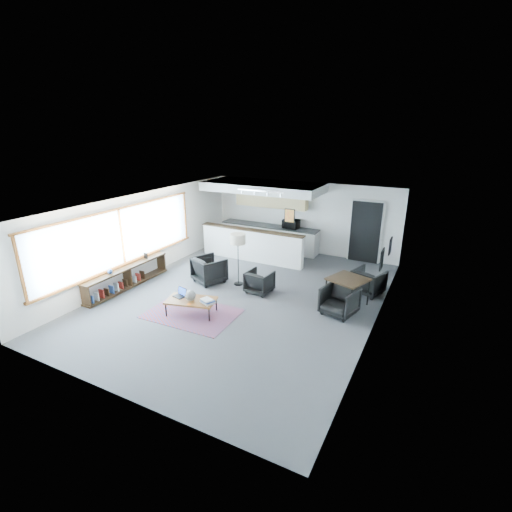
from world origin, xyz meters
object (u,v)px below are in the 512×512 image
at_px(laptop, 181,294).
at_px(microwave, 291,223).
at_px(dining_table, 348,281).
at_px(dining_chair_far, 368,282).
at_px(armchair_right, 260,281).
at_px(ceramic_pot, 190,295).
at_px(floor_lamp, 238,241).
at_px(book_stack, 208,301).
at_px(coffee_table, 191,301).
at_px(dining_chair_near, 339,302).
at_px(armchair_left, 209,268).

relative_size(laptop, microwave, 0.59).
xyz_separation_m(dining_table, dining_chair_far, (0.36, 0.98, -0.34)).
xyz_separation_m(armchair_right, microwave, (-0.58, 3.67, 0.78)).
bearing_deg(dining_table, microwave, 131.77).
height_order(ceramic_pot, floor_lamp, floor_lamp).
bearing_deg(book_stack, dining_chair_far, 45.20).
bearing_deg(coffee_table, floor_lamp, 71.75).
relative_size(armchair_right, dining_table, 0.62).
bearing_deg(coffee_table, laptop, 156.94).
bearing_deg(microwave, book_stack, -84.77).
relative_size(laptop, floor_lamp, 0.22).
relative_size(book_stack, dining_chair_near, 0.58).
bearing_deg(armchair_left, dining_chair_near, -158.71).
height_order(coffee_table, laptop, laptop).
xyz_separation_m(floor_lamp, dining_table, (3.20, 0.15, -0.68)).
relative_size(armchair_left, microwave, 1.49).
relative_size(armchair_left, floor_lamp, 0.55).
bearing_deg(dining_chair_near, dining_chair_far, 89.10).
height_order(armchair_right, dining_chair_near, armchair_right).
bearing_deg(coffee_table, book_stack, -9.84).
xyz_separation_m(armchair_left, floor_lamp, (0.87, 0.24, 0.93)).
distance_m(ceramic_pot, dining_table, 4.05).
bearing_deg(microwave, floor_lamp, -89.79).
distance_m(book_stack, dining_chair_far, 4.56).
xyz_separation_m(ceramic_pot, armchair_right, (0.91, 1.98, -0.18)).
distance_m(dining_chair_near, microwave, 4.96).
relative_size(coffee_table, dining_chair_far, 2.01).
height_order(laptop, book_stack, laptop).
bearing_deg(floor_lamp, armchair_right, -14.47).
bearing_deg(dining_chair_far, ceramic_pot, 59.99).
distance_m(ceramic_pot, armchair_right, 2.19).
relative_size(ceramic_pot, dining_chair_near, 0.39).
distance_m(book_stack, floor_lamp, 2.32).
height_order(armchair_left, floor_lamp, floor_lamp).
height_order(armchair_right, dining_chair_far, armchair_right).
distance_m(coffee_table, armchair_right, 2.15).
height_order(coffee_table, dining_chair_near, dining_chair_near).
bearing_deg(dining_table, dining_chair_far, 69.88).
relative_size(dining_table, dining_chair_far, 1.70).
relative_size(armchair_left, dining_chair_far, 1.29).
bearing_deg(laptop, ceramic_pot, -0.35).
bearing_deg(laptop, dining_table, 44.95).
distance_m(armchair_left, microwave, 3.93).
bearing_deg(ceramic_pot, dining_chair_near, 27.93).
distance_m(book_stack, microwave, 5.62).
bearing_deg(dining_chair_near, laptop, -142.71).
bearing_deg(armchair_left, ceramic_pot, 135.90).
xyz_separation_m(coffee_table, microwave, (0.35, 5.62, 0.76)).
height_order(book_stack, armchair_right, armchair_right).
bearing_deg(dining_chair_near, ceramic_pot, -139.02).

